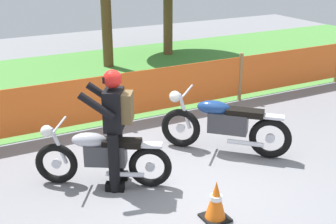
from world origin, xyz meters
The scene contains 7 objects.
ground centered at (0.00, 0.00, -0.01)m, with size 24.00×24.00×0.02m, color gray.
grass_verge centered at (0.00, 5.66, 0.01)m, with size 24.00×6.08×0.01m, color #4C8C3D.
barrier_fence centered at (0.00, 2.62, 0.54)m, with size 11.78×0.08×1.05m.
motorcycle_lead centered at (-0.97, 0.57, 0.44)m, with size 1.70×1.12×0.92m.
motorcycle_trailing centered at (1.14, 0.65, 0.49)m, with size 1.59×1.58×1.01m.
rider_lead centered at (-0.79, 0.46, 0.95)m, with size 0.79×0.71×1.69m.
traffic_cone centered at (-0.04, -0.90, 0.26)m, with size 0.32×0.32×0.53m.
Camera 1 is at (-2.79, -4.81, 3.23)m, focal length 47.92 mm.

